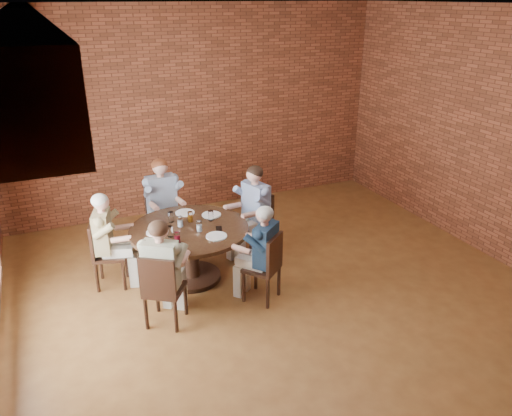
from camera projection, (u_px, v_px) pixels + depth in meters
name	position (u px, v px, depth m)	size (l,w,h in m)	color
floor	(290.00, 306.00, 6.07)	(7.00, 7.00, 0.00)	brown
ceiling	(299.00, 5.00, 4.73)	(7.00, 7.00, 0.00)	silver
wall_back	(197.00, 111.00, 8.35)	(7.00, 7.00, 0.00)	brown
wall_right	(511.00, 142.00, 6.60)	(7.00, 7.00, 0.00)	brown
ceiling_beam	(21.00, 26.00, 3.88)	(0.22, 6.90, 0.26)	#331911
dining_table	(190.00, 243.00, 6.46)	(1.53, 1.53, 0.75)	#331911
chair_a	(257.00, 221.00, 7.14)	(0.53, 0.53, 0.94)	#331911
diner_a	(253.00, 212.00, 7.02)	(0.53, 0.66, 1.34)	#374F8F
chair_b	(162.00, 212.00, 7.41)	(0.46, 0.46, 0.95)	#331911
diner_b	(163.00, 204.00, 7.28)	(0.54, 0.66, 1.35)	#7E8CA1
chair_c	(104.00, 251.00, 6.34)	(0.49, 0.49, 0.90)	#331911
diner_c	(108.00, 241.00, 6.29)	(0.49, 0.60, 1.27)	brown
chair_d	(162.00, 288.00, 5.52)	(0.57, 0.57, 0.92)	#331911
diner_d	(163.00, 273.00, 5.54)	(0.50, 0.62, 1.29)	#B7A690
chair_e	(267.00, 265.00, 6.02)	(0.54, 0.54, 0.89)	#331911
diner_e	(262.00, 254.00, 5.99)	(0.48, 0.59, 1.25)	#16293F
plate_a	(211.00, 215.00, 6.73)	(0.26, 0.26, 0.01)	white
plate_b	(185.00, 213.00, 6.80)	(0.26, 0.26, 0.01)	white
plate_c	(157.00, 232.00, 6.23)	(0.26, 0.26, 0.01)	white
plate_d	(216.00, 236.00, 6.13)	(0.26, 0.26, 0.01)	white
glass_a	(211.00, 216.00, 6.55)	(0.07, 0.07, 0.14)	white
glass_b	(190.00, 217.00, 6.52)	(0.07, 0.07, 0.14)	white
glass_c	(171.00, 217.00, 6.51)	(0.07, 0.07, 0.14)	white
glass_d	(180.00, 222.00, 6.38)	(0.07, 0.07, 0.14)	white
glass_e	(170.00, 232.00, 6.11)	(0.07, 0.07, 0.14)	white
glass_f	(177.00, 237.00, 5.97)	(0.07, 0.07, 0.14)	white
glass_g	(199.00, 226.00, 6.25)	(0.07, 0.07, 0.14)	white
smartphone	(219.00, 229.00, 6.33)	(0.07, 0.15, 0.01)	black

